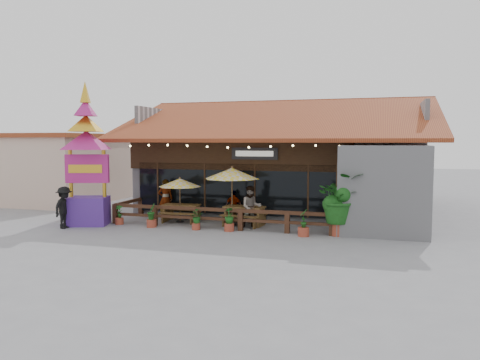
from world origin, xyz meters
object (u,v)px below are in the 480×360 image
(thai_sign_tower, at_px, (87,144))
(tropical_plant, at_px, (340,200))
(umbrella_left, at_px, (180,183))
(pedestrian, at_px, (64,208))
(picnic_table_right, at_px, (244,212))
(umbrella_right, at_px, (232,174))
(picnic_table_left, at_px, (181,210))

(thai_sign_tower, xyz_separation_m, tropical_plant, (11.04, 0.81, -2.20))
(umbrella_left, distance_m, pedestrian, 5.15)
(umbrella_left, height_order, picnic_table_right, umbrella_left)
(umbrella_right, bearing_deg, picnic_table_right, 8.34)
(umbrella_left, relative_size, pedestrian, 1.37)
(picnic_table_left, bearing_deg, umbrella_left, -97.51)
(umbrella_right, height_order, picnic_table_right, umbrella_right)
(picnic_table_right, bearing_deg, umbrella_left, -179.20)
(umbrella_left, bearing_deg, tropical_plant, -8.27)
(umbrella_left, xyz_separation_m, umbrella_right, (2.56, -0.04, 0.48))
(picnic_table_left, xyz_separation_m, thai_sign_tower, (-3.67, -1.99, 3.09))
(picnic_table_right, distance_m, thai_sign_tower, 7.68)
(thai_sign_tower, distance_m, tropical_plant, 11.29)
(umbrella_left, distance_m, umbrella_right, 2.60)
(tropical_plant, bearing_deg, umbrella_right, 167.89)
(umbrella_left, height_order, thai_sign_tower, thai_sign_tower)
(picnic_table_left, xyz_separation_m, tropical_plant, (7.37, -1.19, 0.90))
(umbrella_right, xyz_separation_m, picnic_table_left, (-2.54, 0.15, -1.77))
(tropical_plant, relative_size, pedestrian, 1.39)
(umbrella_right, distance_m, tropical_plant, 5.01)
(picnic_table_left, relative_size, tropical_plant, 0.71)
(umbrella_right, xyz_separation_m, thai_sign_tower, (-6.22, -1.84, 1.33))
(pedestrian, bearing_deg, tropical_plant, -82.35)
(umbrella_right, relative_size, pedestrian, 1.47)
(umbrella_right, bearing_deg, thai_sign_tower, -163.51)
(umbrella_right, bearing_deg, pedestrian, -156.94)
(umbrella_left, bearing_deg, picnic_table_right, 0.80)
(tropical_plant, bearing_deg, thai_sign_tower, -175.83)
(umbrella_right, height_order, pedestrian, umbrella_right)
(umbrella_right, relative_size, picnic_table_right, 1.37)
(picnic_table_right, height_order, thai_sign_tower, thai_sign_tower)
(picnic_table_right, bearing_deg, thai_sign_tower, -164.16)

